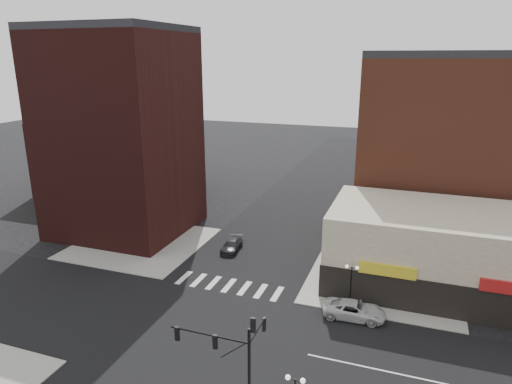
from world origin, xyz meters
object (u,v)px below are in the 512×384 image
(traffic_signal, at_px, (236,352))
(white_suv, at_px, (354,310))
(street_lamp_ne, at_px, (351,275))
(dark_sedan_north, at_px, (232,245))

(traffic_signal, distance_m, white_suv, 15.87)
(white_suv, bearing_deg, street_lamp_ne, 19.62)
(white_suv, height_order, dark_sedan_north, white_suv)
(dark_sedan_north, bearing_deg, white_suv, -37.39)
(street_lamp_ne, relative_size, white_suv, 0.76)
(traffic_signal, bearing_deg, dark_sedan_north, 113.25)
(street_lamp_ne, bearing_deg, traffic_signal, -106.75)
(traffic_signal, xyz_separation_m, white_suv, (5.37, 14.33, -4.20))
(white_suv, bearing_deg, traffic_signal, 156.93)
(traffic_signal, bearing_deg, street_lamp_ne, 73.25)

